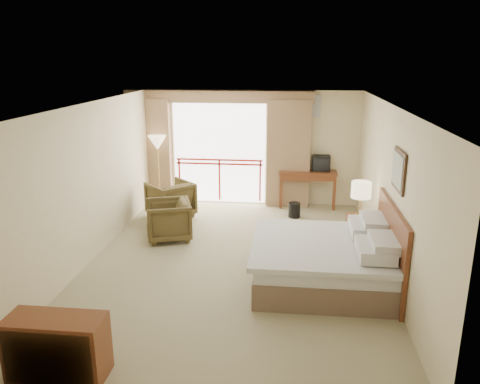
# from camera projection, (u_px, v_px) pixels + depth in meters

# --- Properties ---
(floor) EXTENTS (7.00, 7.00, 0.00)m
(floor) POSITION_uv_depth(u_px,v_px,m) (235.00, 262.00, 8.12)
(floor) COLOR gray
(floor) RESTS_ON ground
(ceiling) EXTENTS (7.00, 7.00, 0.00)m
(ceiling) POSITION_uv_depth(u_px,v_px,m) (235.00, 105.00, 7.37)
(ceiling) COLOR white
(ceiling) RESTS_ON wall_back
(wall_back) EXTENTS (5.00, 0.00, 5.00)m
(wall_back) POSITION_uv_depth(u_px,v_px,m) (253.00, 148.00, 11.09)
(wall_back) COLOR beige
(wall_back) RESTS_ON ground
(wall_front) EXTENTS (5.00, 0.00, 5.00)m
(wall_front) POSITION_uv_depth(u_px,v_px,m) (190.00, 287.00, 4.41)
(wall_front) COLOR beige
(wall_front) RESTS_ON ground
(wall_left) EXTENTS (0.00, 7.00, 7.00)m
(wall_left) POSITION_uv_depth(u_px,v_px,m) (90.00, 183.00, 8.01)
(wall_left) COLOR beige
(wall_left) RESTS_ON ground
(wall_right) EXTENTS (0.00, 7.00, 7.00)m
(wall_right) POSITION_uv_depth(u_px,v_px,m) (390.00, 192.00, 7.48)
(wall_right) COLOR beige
(wall_right) RESTS_ON ground
(balcony_door) EXTENTS (2.40, 0.00, 2.40)m
(balcony_door) POSITION_uv_depth(u_px,v_px,m) (219.00, 154.00, 11.20)
(balcony_door) COLOR white
(balcony_door) RESTS_ON wall_back
(balcony_railing) EXTENTS (2.09, 0.03, 1.02)m
(balcony_railing) POSITION_uv_depth(u_px,v_px,m) (219.00, 169.00, 11.28)
(balcony_railing) COLOR #A9180E
(balcony_railing) RESTS_ON wall_back
(curtain_left) EXTENTS (1.00, 0.26, 2.50)m
(curtain_left) POSITION_uv_depth(u_px,v_px,m) (151.00, 151.00, 11.23)
(curtain_left) COLOR #896648
(curtain_left) RESTS_ON wall_back
(curtain_right) EXTENTS (1.00, 0.26, 2.50)m
(curtain_right) POSITION_uv_depth(u_px,v_px,m) (288.00, 154.00, 10.88)
(curtain_right) COLOR #896648
(curtain_right) RESTS_ON wall_back
(valance) EXTENTS (4.40, 0.22, 0.28)m
(valance) POSITION_uv_depth(u_px,v_px,m) (218.00, 97.00, 10.72)
(valance) COLOR #896648
(valance) RESTS_ON wall_back
(hvac_vent) EXTENTS (0.50, 0.04, 0.50)m
(hvac_vent) POSITION_uv_depth(u_px,v_px,m) (310.00, 106.00, 10.64)
(hvac_vent) COLOR silver
(hvac_vent) RESTS_ON wall_back
(bed) EXTENTS (2.13, 2.06, 0.97)m
(bed) POSITION_uv_depth(u_px,v_px,m) (325.00, 261.00, 7.29)
(bed) COLOR brown
(bed) RESTS_ON floor
(headboard) EXTENTS (0.06, 2.10, 1.30)m
(headboard) POSITION_uv_depth(u_px,v_px,m) (390.00, 247.00, 7.11)
(headboard) COLOR #5D2B18
(headboard) RESTS_ON wall_right
(framed_art) EXTENTS (0.04, 0.72, 0.60)m
(framed_art) POSITION_uv_depth(u_px,v_px,m) (399.00, 170.00, 6.77)
(framed_art) COLOR black
(framed_art) RESTS_ON wall_right
(nightstand) EXTENTS (0.44, 0.52, 0.62)m
(nightstand) POSITION_uv_depth(u_px,v_px,m) (358.00, 233.00, 8.60)
(nightstand) COLOR #5D2B18
(nightstand) RESTS_ON floor
(table_lamp) EXTENTS (0.36, 0.36, 0.63)m
(table_lamp) POSITION_uv_depth(u_px,v_px,m) (361.00, 191.00, 8.42)
(table_lamp) COLOR tan
(table_lamp) RESTS_ON nightstand
(phone) EXTENTS (0.19, 0.17, 0.07)m
(phone) POSITION_uv_depth(u_px,v_px,m) (358.00, 218.00, 8.36)
(phone) COLOR black
(phone) RESTS_ON nightstand
(desk) EXTENTS (1.33, 0.64, 0.87)m
(desk) POSITION_uv_depth(u_px,v_px,m) (307.00, 178.00, 11.07)
(desk) COLOR #5D2B18
(desk) RESTS_ON floor
(tv) EXTENTS (0.40, 0.32, 0.37)m
(tv) POSITION_uv_depth(u_px,v_px,m) (321.00, 163.00, 10.87)
(tv) COLOR black
(tv) RESTS_ON desk
(coffee_maker) EXTENTS (0.14, 0.14, 0.23)m
(coffee_maker) POSITION_uv_depth(u_px,v_px,m) (293.00, 165.00, 10.96)
(coffee_maker) COLOR black
(coffee_maker) RESTS_ON desk
(cup) EXTENTS (0.07, 0.07, 0.10)m
(cup) POSITION_uv_depth(u_px,v_px,m) (299.00, 169.00, 10.92)
(cup) COLOR white
(cup) RESTS_ON desk
(wastebasket) EXTENTS (0.34, 0.34, 0.33)m
(wastebasket) POSITION_uv_depth(u_px,v_px,m) (294.00, 210.00, 10.36)
(wastebasket) COLOR black
(wastebasket) RESTS_ON floor
(armchair_far) EXTENTS (1.22, 1.22, 0.80)m
(armchair_far) POSITION_uv_depth(u_px,v_px,m) (171.00, 216.00, 10.45)
(armchair_far) COLOR #433518
(armchair_far) RESTS_ON floor
(armchair_near) EXTENTS (1.06, 1.04, 0.77)m
(armchair_near) POSITION_uv_depth(u_px,v_px,m) (169.00, 239.00, 9.17)
(armchair_near) COLOR #433518
(armchair_near) RESTS_ON floor
(side_table) EXTENTS (0.53, 0.53, 0.58)m
(side_table) POSITION_uv_depth(u_px,v_px,m) (159.00, 209.00, 9.68)
(side_table) COLOR black
(side_table) RESTS_ON floor
(book) EXTENTS (0.20, 0.25, 0.02)m
(book) POSITION_uv_depth(u_px,v_px,m) (159.00, 201.00, 9.63)
(book) COLOR white
(book) RESTS_ON side_table
(floor_lamp) EXTENTS (0.43, 0.43, 1.67)m
(floor_lamp) POSITION_uv_depth(u_px,v_px,m) (157.00, 145.00, 10.91)
(floor_lamp) COLOR tan
(floor_lamp) RESTS_ON floor
(dresser) EXTENTS (1.08, 0.46, 0.72)m
(dresser) POSITION_uv_depth(u_px,v_px,m) (57.00, 347.00, 5.14)
(dresser) COLOR #5D2B18
(dresser) RESTS_ON floor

